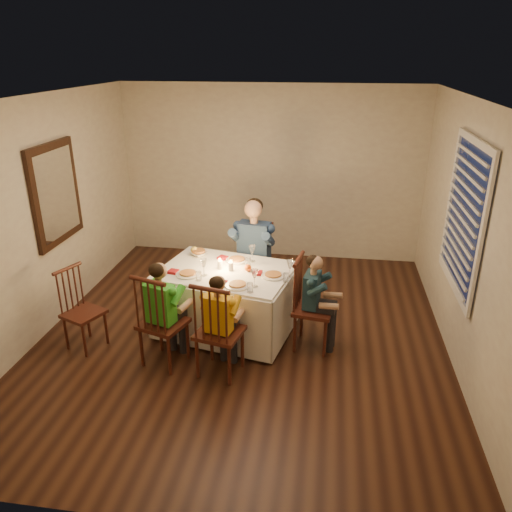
# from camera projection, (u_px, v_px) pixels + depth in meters

# --- Properties ---
(ground) EXTENTS (5.00, 5.00, 0.00)m
(ground) POSITION_uv_depth(u_px,v_px,m) (243.00, 335.00, 5.71)
(ground) COLOR black
(ground) RESTS_ON ground
(wall_left) EXTENTS (0.02, 5.00, 2.60)m
(wall_left) POSITION_uv_depth(u_px,v_px,m) (42.00, 218.00, 5.52)
(wall_left) COLOR beige
(wall_left) RESTS_ON ground
(wall_right) EXTENTS (0.02, 5.00, 2.60)m
(wall_right) POSITION_uv_depth(u_px,v_px,m) (467.00, 239.00, 4.90)
(wall_right) COLOR beige
(wall_right) RESTS_ON ground
(wall_back) EXTENTS (4.50, 0.02, 2.60)m
(wall_back) POSITION_uv_depth(u_px,v_px,m) (271.00, 174.00, 7.49)
(wall_back) COLOR beige
(wall_back) RESTS_ON ground
(ceiling) EXTENTS (5.00, 5.00, 0.00)m
(ceiling) POSITION_uv_depth(u_px,v_px,m) (240.00, 98.00, 4.71)
(ceiling) COLOR white
(ceiling) RESTS_ON wall_back
(dining_table) EXTENTS (1.64, 1.33, 0.73)m
(dining_table) POSITION_uv_depth(u_px,v_px,m) (226.00, 287.00, 5.63)
(dining_table) COLOR silver
(dining_table) RESTS_ON ground
(chair_adult) EXTENTS (0.48, 0.46, 1.04)m
(chair_adult) POSITION_uv_depth(u_px,v_px,m) (254.00, 300.00, 6.51)
(chair_adult) COLOR #38180F
(chair_adult) RESTS_ON ground
(chair_near_left) EXTENTS (0.53, 0.52, 1.04)m
(chair_near_left) POSITION_uv_depth(u_px,v_px,m) (166.00, 362.00, 5.23)
(chair_near_left) COLOR #38180F
(chair_near_left) RESTS_ON ground
(chair_near_right) EXTENTS (0.50, 0.49, 1.04)m
(chair_near_right) POSITION_uv_depth(u_px,v_px,m) (221.00, 372.00, 5.06)
(chair_near_right) COLOR #38180F
(chair_near_right) RESTS_ON ground
(chair_end) EXTENTS (0.47, 0.48, 1.04)m
(chair_end) POSITION_uv_depth(u_px,v_px,m) (312.00, 345.00, 5.51)
(chair_end) COLOR #38180F
(chair_end) RESTS_ON ground
(chair_extra) EXTENTS (0.48, 0.49, 0.92)m
(chair_extra) POSITION_uv_depth(u_px,v_px,m) (89.00, 346.00, 5.50)
(chair_extra) COLOR #38180F
(chair_extra) RESTS_ON ground
(adult) EXTENTS (0.59, 0.55, 1.36)m
(adult) POSITION_uv_depth(u_px,v_px,m) (254.00, 300.00, 6.51)
(adult) COLOR navy
(adult) RESTS_ON ground
(child_green) EXTENTS (0.48, 0.46, 1.13)m
(child_green) POSITION_uv_depth(u_px,v_px,m) (166.00, 362.00, 5.23)
(child_green) COLOR green
(child_green) RESTS_ON ground
(child_yellow) EXTENTS (0.42, 0.40, 1.08)m
(child_yellow) POSITION_uv_depth(u_px,v_px,m) (221.00, 372.00, 5.06)
(child_yellow) COLOR gold
(child_yellow) RESTS_ON ground
(child_teal) EXTENTS (0.38, 0.40, 1.08)m
(child_teal) POSITION_uv_depth(u_px,v_px,m) (312.00, 345.00, 5.51)
(child_teal) COLOR #1A3442
(child_teal) RESTS_ON ground
(setting_adult) EXTENTS (0.31, 0.31, 0.02)m
(setting_adult) POSITION_uv_depth(u_px,v_px,m) (237.00, 260.00, 5.77)
(setting_adult) COLOR silver
(setting_adult) RESTS_ON dining_table
(setting_green) EXTENTS (0.31, 0.31, 0.02)m
(setting_green) POSITION_uv_depth(u_px,v_px,m) (188.00, 274.00, 5.41)
(setting_green) COLOR silver
(setting_green) RESTS_ON dining_table
(setting_yellow) EXTENTS (0.31, 0.31, 0.02)m
(setting_yellow) POSITION_uv_depth(u_px,v_px,m) (237.00, 285.00, 5.15)
(setting_yellow) COLOR silver
(setting_yellow) RESTS_ON dining_table
(setting_teal) EXTENTS (0.31, 0.31, 0.02)m
(setting_teal) POSITION_uv_depth(u_px,v_px,m) (273.00, 276.00, 5.37)
(setting_teal) COLOR silver
(setting_teal) RESTS_ON dining_table
(candle_left) EXTENTS (0.06, 0.06, 0.10)m
(candle_left) POSITION_uv_depth(u_px,v_px,m) (220.00, 265.00, 5.55)
(candle_left) COLOR silver
(candle_left) RESTS_ON dining_table
(candle_right) EXTENTS (0.06, 0.06, 0.10)m
(candle_right) POSITION_uv_depth(u_px,v_px,m) (231.00, 266.00, 5.50)
(candle_right) COLOR silver
(candle_right) RESTS_ON dining_table
(squash) EXTENTS (0.09, 0.09, 0.09)m
(squash) POSITION_uv_depth(u_px,v_px,m) (194.00, 250.00, 5.96)
(squash) COLOR yellow
(squash) RESTS_ON dining_table
(orange_fruit) EXTENTS (0.08, 0.08, 0.08)m
(orange_fruit) POSITION_uv_depth(u_px,v_px,m) (248.00, 268.00, 5.49)
(orange_fruit) COLOR #E25C13
(orange_fruit) RESTS_ON dining_table
(serving_bowl) EXTENTS (0.27, 0.27, 0.05)m
(serving_bowl) POSITION_uv_depth(u_px,v_px,m) (199.00, 253.00, 5.92)
(serving_bowl) COLOR silver
(serving_bowl) RESTS_ON dining_table
(wall_mirror) EXTENTS (0.06, 0.95, 1.15)m
(wall_mirror) POSITION_uv_depth(u_px,v_px,m) (56.00, 194.00, 5.71)
(wall_mirror) COLOR black
(wall_mirror) RESTS_ON wall_left
(window_blinds) EXTENTS (0.07, 1.34, 1.54)m
(window_blinds) POSITION_uv_depth(u_px,v_px,m) (463.00, 217.00, 4.92)
(window_blinds) COLOR #0D1637
(window_blinds) RESTS_ON wall_right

